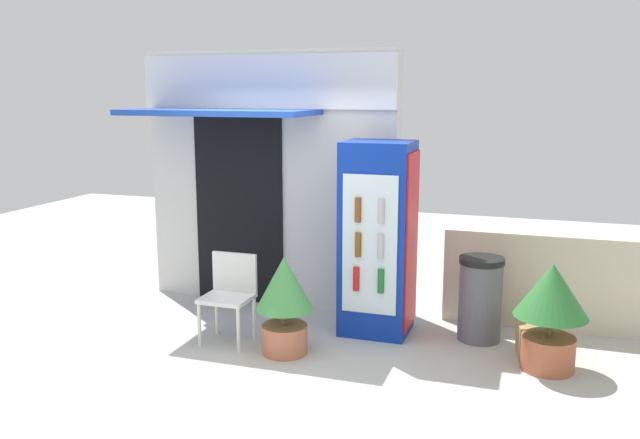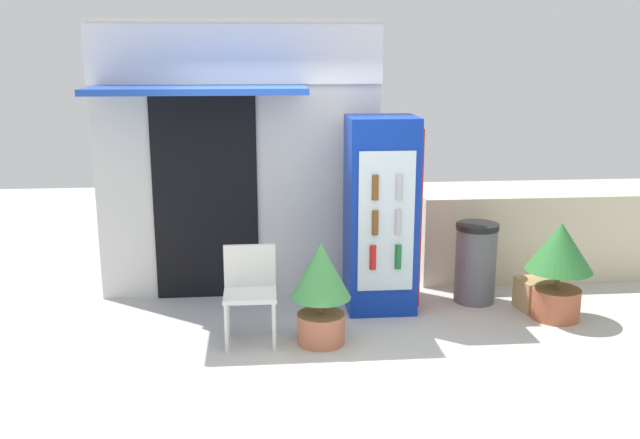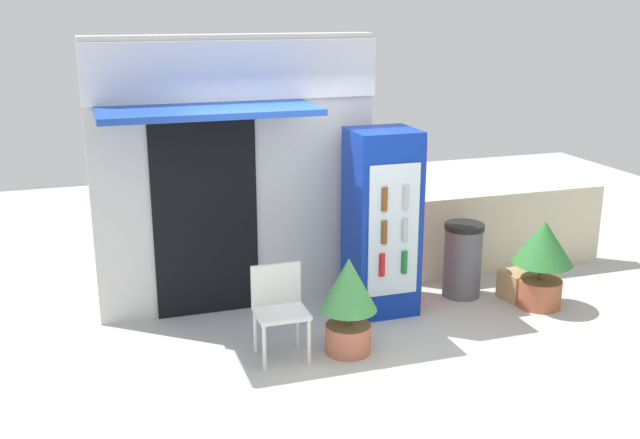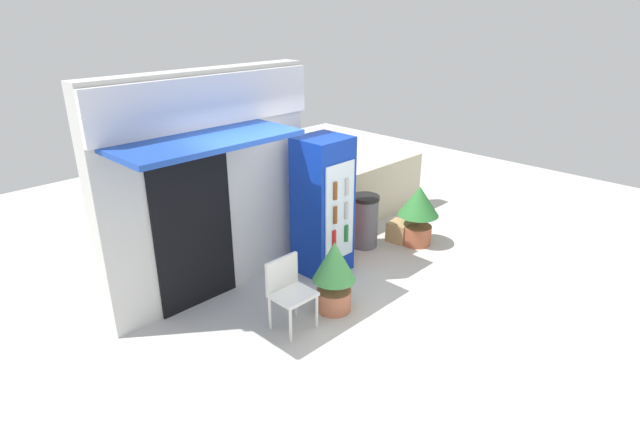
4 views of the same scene
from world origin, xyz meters
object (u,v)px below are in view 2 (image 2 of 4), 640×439
cardboard_box (535,294)px  drink_cooler (381,215)px  trash_bin (476,263)px  potted_plant_curbside (559,261)px  plastic_chair (250,286)px  potted_plant_near_shop (321,286)px

cardboard_box → drink_cooler: bearing=173.0°
drink_cooler → trash_bin: 1.17m
drink_cooler → cardboard_box: 1.79m
drink_cooler → potted_plant_curbside: bearing=-15.4°
drink_cooler → plastic_chair: (-1.32, -0.71, -0.47)m
potted_plant_near_shop → cardboard_box: 2.39m
potted_plant_near_shop → trash_bin: 1.96m
potted_plant_near_shop → trash_bin: bearing=28.9°
potted_plant_curbside → cardboard_box: size_ratio=2.80×
potted_plant_near_shop → cardboard_box: (2.27, 0.66, -0.38)m
plastic_chair → potted_plant_near_shop: size_ratio=0.92×
drink_cooler → trash_bin: bearing=5.0°
plastic_chair → trash_bin: plastic_chair is taller
potted_plant_curbside → cardboard_box: (-0.10, 0.27, -0.43)m
plastic_chair → potted_plant_near_shop: potted_plant_near_shop is taller
drink_cooler → cardboard_box: size_ratio=5.67×
drink_cooler → trash_bin: (1.03, 0.09, -0.56)m
trash_bin → potted_plant_near_shop: bearing=-151.1°
plastic_chair → cardboard_box: plastic_chair is taller
drink_cooler → cardboard_box: (1.58, -0.20, -0.82)m
potted_plant_near_shop → trash_bin: (1.71, 0.94, -0.12)m
potted_plant_curbside → trash_bin: potted_plant_curbside is taller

